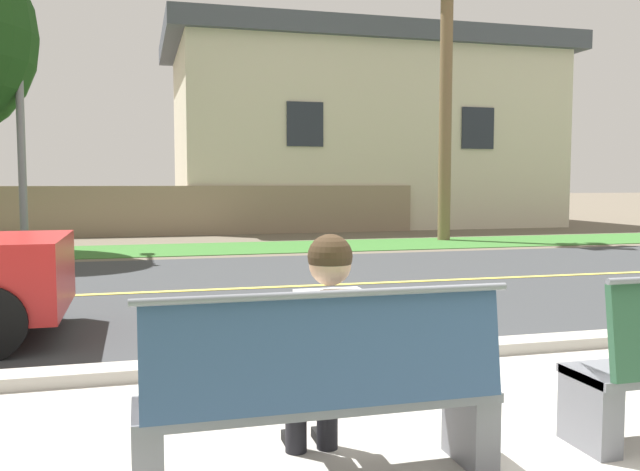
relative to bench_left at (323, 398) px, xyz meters
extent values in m
plane|color=#665B4C|center=(1.20, 7.80, -0.45)|extent=(140.00, 140.00, 0.00)
cube|color=#B7B2A8|center=(1.20, 0.20, -0.45)|extent=(44.00, 3.60, 0.01)
cube|color=#ADA89E|center=(1.20, 2.15, -0.40)|extent=(44.00, 0.30, 0.11)
cube|color=#383A3D|center=(1.20, 6.30, -0.45)|extent=(52.00, 8.00, 0.01)
cube|color=#E0CC4C|center=(1.20, 6.30, -0.45)|extent=(48.00, 0.14, 0.01)
cube|color=#38702D|center=(1.20, 12.17, -0.45)|extent=(48.00, 2.80, 0.02)
cube|color=slate|center=(-0.83, 0.07, -0.23)|extent=(0.14, 0.40, 0.45)
cube|color=slate|center=(0.83, 0.07, -0.23)|extent=(0.14, 0.40, 0.45)
cube|color=slate|center=(0.00, 0.07, -0.03)|extent=(1.81, 0.44, 0.05)
cube|color=navy|center=(0.00, -0.13, 0.26)|extent=(1.73, 0.12, 0.52)
cylinder|color=slate|center=(0.00, -0.14, 0.54)|extent=(1.81, 0.04, 0.04)
cube|color=slate|center=(1.57, 0.07, -0.23)|extent=(0.14, 0.40, 0.45)
cylinder|color=black|center=(-0.03, 0.26, 0.06)|extent=(0.15, 0.42, 0.15)
cylinder|color=black|center=(0.15, 0.26, 0.06)|extent=(0.15, 0.42, 0.15)
cylinder|color=black|center=(-0.03, 0.45, -0.24)|extent=(0.12, 0.12, 0.43)
cube|color=black|center=(-0.03, 0.53, -0.42)|extent=(0.09, 0.24, 0.07)
cylinder|color=black|center=(0.15, 0.45, -0.24)|extent=(0.12, 0.12, 0.43)
cube|color=black|center=(0.15, 0.53, -0.42)|extent=(0.09, 0.24, 0.07)
cube|color=silver|center=(0.06, 0.07, 0.26)|extent=(0.34, 0.20, 0.52)
cylinder|color=silver|center=(-0.16, 0.09, 0.28)|extent=(0.09, 0.09, 0.46)
cylinder|color=silver|center=(0.27, 0.09, 0.28)|extent=(0.09, 0.09, 0.46)
sphere|color=tan|center=(0.06, 0.08, 0.65)|extent=(0.21, 0.21, 0.21)
sphere|color=#382819|center=(0.06, 0.08, 0.69)|extent=(0.22, 0.22, 0.22)
cylinder|color=black|center=(-2.09, 4.74, -0.13)|extent=(0.64, 0.18, 0.64)
cylinder|color=gray|center=(-3.10, 11.77, 2.91)|extent=(0.16, 0.16, 6.73)
cylinder|color=brown|center=(6.79, 12.91, 3.09)|extent=(0.32, 0.32, 7.09)
cube|color=gray|center=(0.74, 16.42, 0.25)|extent=(13.00, 0.36, 1.40)
cube|color=beige|center=(6.76, 19.62, 2.46)|extent=(12.48, 6.40, 5.82)
cube|color=#474C56|center=(6.76, 19.62, 5.67)|extent=(13.48, 6.91, 0.60)
cube|color=#232833|center=(3.95, 16.39, 2.75)|extent=(1.10, 0.06, 1.30)
cube|color=#232833|center=(9.57, 16.39, 2.75)|extent=(1.10, 0.06, 1.30)
camera|label=1|loc=(-0.85, -3.12, 1.05)|focal=38.04mm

